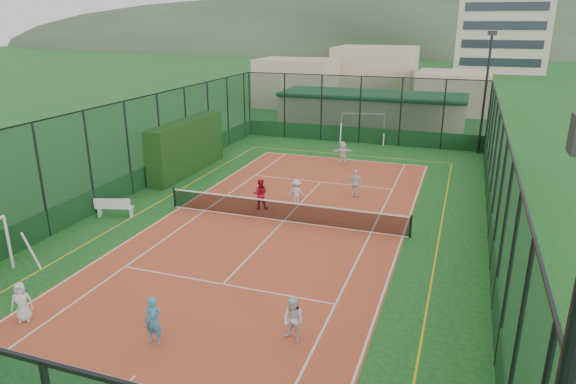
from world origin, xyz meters
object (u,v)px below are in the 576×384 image
(child_near_right, at_px, (293,320))
(clubhouse, at_px, (372,112))
(white_bench, at_px, (115,207))
(futsal_goal_far, at_px, (362,128))
(child_near_mid, at_px, (154,321))
(child_near_left, at_px, (22,302))
(child_far_left, at_px, (296,192))
(child_far_back, at_px, (343,152))
(child_far_right, at_px, (355,184))
(floodlight_ne, at_px, (485,94))
(coach, at_px, (260,194))

(child_near_right, bearing_deg, clubhouse, 116.33)
(white_bench, distance_m, futsal_goal_far, 21.12)
(futsal_goal_far, bearing_deg, child_near_mid, -101.60)
(futsal_goal_far, relative_size, child_near_left, 2.57)
(clubhouse, distance_m, child_near_left, 32.88)
(futsal_goal_far, relative_size, child_near_right, 2.39)
(child_near_left, xyz_separation_m, child_near_mid, (4.52, 0.34, 0.08))
(child_near_mid, height_order, child_far_left, child_near_mid)
(child_near_left, bearing_deg, child_far_back, 43.55)
(child_far_right, bearing_deg, clubhouse, -87.79)
(clubhouse, height_order, white_bench, clubhouse)
(clubhouse, distance_m, child_far_back, 11.26)
(child_near_left, distance_m, child_far_right, 16.63)
(floodlight_ne, bearing_deg, child_far_back, -145.22)
(clubhouse, distance_m, futsal_goal_far, 4.52)
(floodlight_ne, height_order, child_far_back, floodlight_ne)
(child_far_left, xyz_separation_m, child_far_right, (2.54, 2.18, 0.08))
(clubhouse, bearing_deg, white_bench, -107.97)
(clubhouse, relative_size, white_bench, 8.76)
(futsal_goal_far, bearing_deg, clubhouse, 81.23)
(white_bench, relative_size, child_near_mid, 1.19)
(white_bench, height_order, child_near_mid, child_near_mid)
(floodlight_ne, xyz_separation_m, coach, (-10.25, -15.40, -3.35))
(child_far_back, relative_size, coach, 0.96)
(futsal_goal_far, relative_size, child_far_back, 2.25)
(floodlight_ne, distance_m, coach, 18.80)
(coach, bearing_deg, futsal_goal_far, -111.53)
(floodlight_ne, distance_m, clubhouse, 10.47)
(child_far_left, distance_m, child_far_right, 3.35)
(futsal_goal_far, distance_m, child_far_back, 6.75)
(child_near_left, distance_m, child_near_mid, 4.53)
(white_bench, height_order, coach, coach)
(futsal_goal_far, relative_size, child_near_mid, 2.29)
(floodlight_ne, height_order, coach, floodlight_ne)
(child_far_right, bearing_deg, child_far_back, -76.39)
(floodlight_ne, xyz_separation_m, white_bench, (-16.40, -18.64, -3.64))
(child_near_right, bearing_deg, coach, 137.00)
(white_bench, xyz_separation_m, futsal_goal_far, (7.95, 19.56, 0.58))
(coach, bearing_deg, white_bench, 12.56)
(futsal_goal_far, relative_size, child_far_right, 2.23)
(white_bench, bearing_deg, child_far_back, 40.34)
(clubhouse, distance_m, white_bench, 25.30)
(clubhouse, xyz_separation_m, child_far_back, (0.21, -11.23, -0.83))
(clubhouse, height_order, coach, clubhouse)
(child_near_mid, xyz_separation_m, child_far_right, (2.74, 14.62, 0.02))
(floodlight_ne, xyz_separation_m, clubhouse, (-8.60, 5.40, -2.55))
(child_far_back, bearing_deg, futsal_goal_far, -108.43)
(child_near_mid, bearing_deg, child_far_right, 73.47)
(white_bench, distance_m, child_near_left, 8.97)
(futsal_goal_far, xyz_separation_m, child_far_left, (-0.27, -15.25, -0.39))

